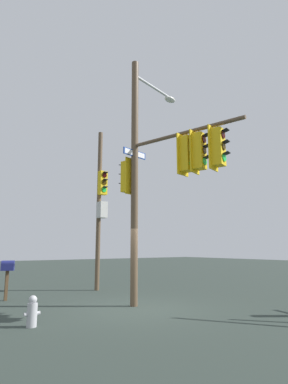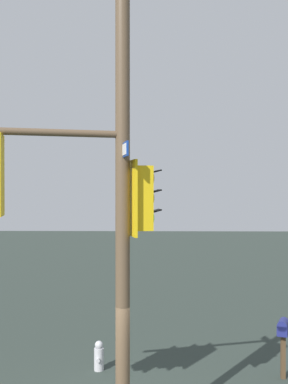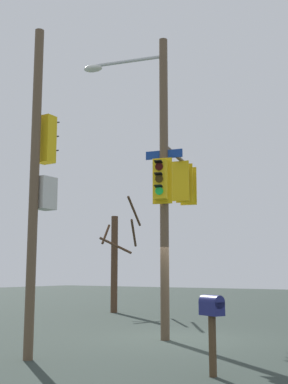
{
  "view_description": "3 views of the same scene",
  "coord_description": "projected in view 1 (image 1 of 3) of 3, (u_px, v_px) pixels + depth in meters",
  "views": [
    {
      "loc": [
        -5.82,
        -8.48,
        1.87
      ],
      "look_at": [
        0.26,
        -0.09,
        3.7
      ],
      "focal_mm": 29.64,
      "sensor_mm": 36.0,
      "label": 1
    },
    {
      "loc": [
        7.9,
        0.94,
        4.51
      ],
      "look_at": [
        0.52,
        0.79,
        4.45
      ],
      "focal_mm": 42.55,
      "sensor_mm": 36.0,
      "label": 2
    },
    {
      "loc": [
        -6.84,
        12.26,
        1.82
      ],
      "look_at": [
        0.75,
        0.66,
        4.07
      ],
      "focal_mm": 46.22,
      "sensor_mm": 36.0,
      "label": 3
    }
  ],
  "objects": [
    {
      "name": "secondary_pole_assembly",
      "position": [
        100.0,
        203.0,
        14.65
      ],
      "size": [
        0.37,
        0.75,
        7.37
      ],
      "rotation": [
        0.0,
        0.0,
        4.69
      ],
      "color": "brown",
      "rests_on": "ground"
    },
    {
      "name": "mailbox",
      "position": [
        8.0,
        269.0,
        11.52
      ],
      "size": [
        0.5,
        0.39,
        1.41
      ],
      "rotation": [
        0.0,
        0.0,
        1.18
      ],
      "color": "#4C3823",
      "rests_on": "ground"
    },
    {
      "name": "fire_hydrant",
      "position": [
        32.0,
        312.0,
        7.62
      ],
      "size": [
        0.38,
        0.24,
        0.73
      ],
      "color": "#B2B2B7",
      "rests_on": "ground"
    },
    {
      "name": "ground_plane",
      "position": [
        135.0,
        309.0,
        9.8
      ],
      "size": [
        80.0,
        80.0,
        0.0
      ],
      "primitive_type": "plane",
      "color": "#2D3731"
    },
    {
      "name": "main_signal_pole_assembly",
      "position": [
        159.0,
        161.0,
        10.54
      ],
      "size": [
        3.07,
        4.74,
        8.65
      ],
      "rotation": [
        0.0,
        0.0,
        4.97
      ],
      "color": "brown",
      "rests_on": "ground"
    }
  ]
}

